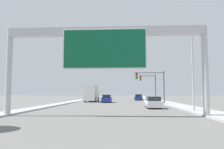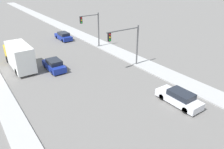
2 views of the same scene
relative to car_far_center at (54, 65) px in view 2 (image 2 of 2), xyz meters
The scene contains 7 objects.
sidewalk_right 20.39m from the car_far_center, 56.50° to the left, with size 3.00×120.00×0.15m.
car_far_center is the anchor object (origin of this frame).
car_far_left 16.70m from the car_far_center, 65.22° to the right, with size 1.78×4.74×1.46m.
car_near_left 14.56m from the car_far_center, 61.27° to the left, with size 1.80×4.59×1.50m.
truck_box_primary 4.96m from the car_far_center, 136.17° to the left, with size 2.35×8.08×3.51m.
traffic_light_near_intersection 10.37m from the car_far_center, 30.47° to the right, with size 5.18×0.32×5.68m.
traffic_light_mid_block 10.88m from the car_far_center, 28.74° to the left, with size 3.62×0.32×5.94m.
Camera 2 is at (-10.97, 16.49, 12.09)m, focal length 35.00 mm.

